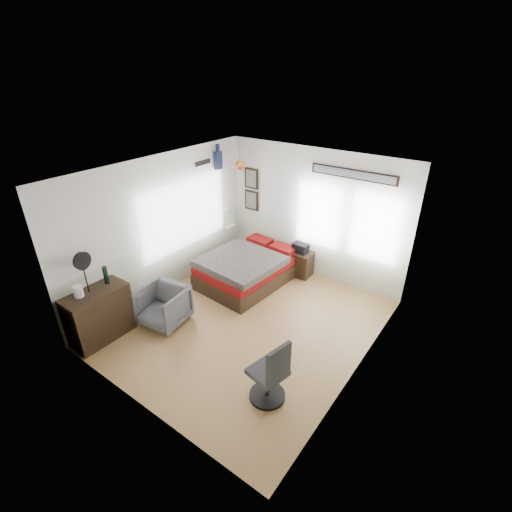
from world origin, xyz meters
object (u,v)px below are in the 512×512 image
(dresser, at_px, (99,315))
(task_chair, at_px, (271,377))
(bed, at_px, (247,269))
(nightstand, at_px, (300,263))
(armchair, at_px, (163,306))

(dresser, xyz_separation_m, task_chair, (3.01, 0.57, -0.04))
(bed, distance_m, nightstand, 1.17)
(dresser, distance_m, task_chair, 3.06)
(dresser, relative_size, task_chair, 1.00)
(dresser, bearing_deg, nightstand, 66.89)
(dresser, distance_m, armchair, 1.03)
(bed, bearing_deg, nightstand, 56.25)
(nightstand, relative_size, task_chair, 0.53)
(dresser, height_order, nightstand, dresser)
(dresser, bearing_deg, task_chair, 10.65)
(armchair, bearing_deg, dresser, -129.32)
(bed, xyz_separation_m, task_chair, (2.12, -2.28, 0.10))
(bed, bearing_deg, task_chair, -42.87)
(bed, height_order, task_chair, task_chair)
(nightstand, xyz_separation_m, task_chair, (1.40, -3.19, 0.14))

